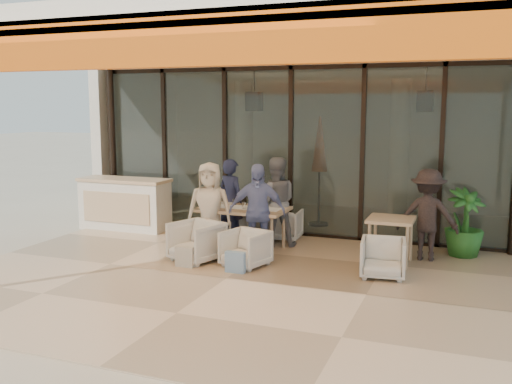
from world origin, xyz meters
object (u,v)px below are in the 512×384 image
at_px(chair_near_left, 196,240).
at_px(diner_grey, 275,202).
at_px(dining_table, 243,211).
at_px(potted_palm, 464,223).
at_px(diner_periwinkle, 257,212).
at_px(host_counter, 125,204).
at_px(diner_cream, 210,209).
at_px(chair_far_left, 242,217).
at_px(chair_near_right, 245,247).
at_px(side_chair, 383,256).
at_px(chair_far_right, 284,223).
at_px(standing_woman, 428,215).
at_px(diner_navy, 231,201).
at_px(side_table, 391,225).

relative_size(chair_near_left, diner_grey, 0.45).
distance_m(dining_table, potted_palm, 3.66).
height_order(diner_grey, diner_periwinkle, diner_grey).
distance_m(host_counter, diner_cream, 2.66).
distance_m(host_counter, chair_far_left, 2.43).
relative_size(chair_near_right, side_chair, 0.99).
height_order(chair_far_left, diner_periwinkle, diner_periwinkle).
bearing_deg(chair_near_right, potted_palm, 45.67).
bearing_deg(potted_palm, host_counter, -178.03).
bearing_deg(chair_far_left, chair_far_right, -169.43).
bearing_deg(standing_woman, chair_far_left, -9.17).
xyz_separation_m(dining_table, chair_far_right, (0.43, 0.94, -0.37)).
xyz_separation_m(side_chair, potted_palm, (1.06, 1.64, 0.25)).
height_order(chair_far_right, diner_periwinkle, diner_periwinkle).
height_order(dining_table, chair_far_left, dining_table).
xyz_separation_m(chair_far_right, diner_navy, (-0.84, -0.50, 0.45)).
bearing_deg(diner_cream, standing_woman, 1.79).
bearing_deg(chair_near_left, diner_grey, 78.74).
distance_m(dining_table, side_table, 2.49).
relative_size(chair_far_left, diner_navy, 0.48).
height_order(diner_periwinkle, side_table, diner_periwinkle).
xyz_separation_m(host_counter, diner_navy, (2.41, -0.21, 0.23)).
bearing_deg(chair_far_right, standing_woman, 164.34).
bearing_deg(potted_palm, chair_far_right, 178.69).
height_order(chair_far_left, diner_cream, diner_cream).
bearing_deg(standing_woman, side_table, 39.34).
distance_m(host_counter, chair_near_left, 2.90).
bearing_deg(diner_navy, chair_far_right, -128.17).
xyz_separation_m(chair_far_left, chair_near_right, (0.84, -1.90, -0.05)).
distance_m(diner_periwinkle, standing_woman, 2.72).
bearing_deg(host_counter, diner_grey, -3.67).
distance_m(chair_far_right, side_chair, 2.68).
bearing_deg(diner_navy, diner_cream, 111.07).
bearing_deg(side_table, potted_palm, 39.85).
relative_size(chair_near_right, diner_cream, 0.41).
height_order(diner_periwinkle, standing_woman, diner_periwinkle).
height_order(diner_navy, potted_palm, diner_navy).
height_order(diner_navy, side_table, diner_navy).
height_order(diner_grey, standing_woman, diner_grey).
bearing_deg(host_counter, diner_navy, -4.95).
xyz_separation_m(chair_far_left, side_chair, (2.91, -1.71, -0.05)).
distance_m(chair_near_right, side_chair, 2.07).
relative_size(chair_far_left, standing_woman, 0.50).
xyz_separation_m(diner_grey, side_table, (2.07, -0.46, -0.16)).
xyz_separation_m(diner_navy, side_table, (2.91, -0.46, -0.13)).
relative_size(diner_navy, diner_cream, 0.99).
xyz_separation_m(host_counter, side_chair, (5.32, -1.42, -0.21)).
relative_size(chair_near_left, chair_near_right, 1.13).
height_order(diner_grey, diner_cream, diner_grey).
bearing_deg(side_table, diner_navy, 171.07).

